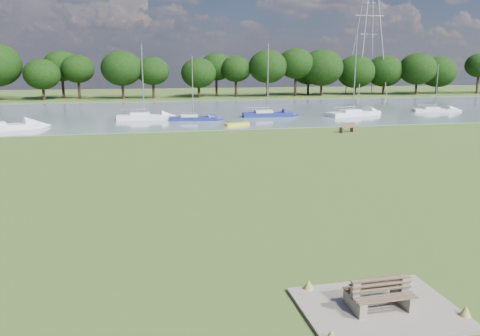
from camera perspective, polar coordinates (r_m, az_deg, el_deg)
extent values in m
plane|color=#5C6C2E|center=(26.13, 1.72, -2.04)|extent=(220.00, 220.00, 0.00)
cube|color=slate|center=(67.14, -7.07, 6.80)|extent=(220.00, 40.00, 0.10)
cube|color=#4C6626|center=(96.95, -8.77, 8.48)|extent=(220.00, 20.00, 0.40)
cube|color=gray|center=(13.84, 16.53, -16.12)|extent=(4.20, 3.20, 0.10)
cube|color=gray|center=(13.40, 13.81, -15.68)|extent=(0.22, 1.01, 0.42)
cube|color=gray|center=(13.23, 13.90, -14.21)|extent=(0.21, 0.17, 0.53)
cube|color=gray|center=(14.06, 19.24, -14.64)|extent=(0.22, 1.01, 0.42)
cube|color=gray|center=(13.89, 19.35, -13.22)|extent=(0.21, 0.17, 0.53)
cube|color=brown|center=(13.37, 17.34, -14.90)|extent=(1.73, 0.40, 0.04)
cube|color=brown|center=(13.43, 16.90, -13.38)|extent=(1.73, 0.14, 0.42)
cube|color=brown|center=(13.86, 16.00, -13.79)|extent=(1.73, 0.40, 0.04)
cube|color=brown|center=(13.55, 16.57, -13.12)|extent=(1.73, 0.14, 0.42)
cube|color=brown|center=(47.02, 12.24, 4.50)|extent=(0.22, 0.48, 0.49)
cube|color=brown|center=(47.95, 13.49, 4.59)|extent=(0.22, 0.48, 0.49)
cube|color=brown|center=(47.45, 12.89, 4.84)|extent=(1.67, 0.93, 0.05)
cube|color=brown|center=(47.26, 13.08, 5.12)|extent=(1.55, 0.53, 0.48)
cube|color=yellow|center=(51.27, -0.34, 5.37)|extent=(2.93, 1.66, 0.29)
cylinder|color=#A2A3A6|center=(103.61, 14.89, 15.58)|extent=(0.22, 0.22, 25.27)
cylinder|color=#A2A3A6|center=(105.61, 17.05, 15.38)|extent=(0.22, 0.22, 25.27)
cylinder|color=#A2A3A6|center=(107.47, 13.82, 15.51)|extent=(0.22, 0.22, 25.27)
cylinder|color=#A2A3A6|center=(109.40, 15.92, 15.33)|extent=(0.22, 0.22, 25.27)
cube|color=#A2A3A6|center=(106.79, 15.54, 17.48)|extent=(6.46, 0.14, 0.14)
cylinder|color=black|center=(95.67, -27.06, 8.31)|extent=(0.46, 0.46, 3.22)
cylinder|color=black|center=(94.16, -22.91, 8.72)|extent=(0.46, 0.46, 3.48)
ellipsoid|color=black|center=(94.05, -23.13, 11.31)|extent=(6.39, 6.39, 5.43)
cylinder|color=black|center=(93.16, -18.64, 9.10)|extent=(0.46, 0.46, 3.75)
ellipsoid|color=black|center=(93.05, -18.84, 11.91)|extent=(7.30, 7.30, 6.21)
cylinder|color=black|center=(92.70, -14.27, 9.11)|extent=(0.46, 0.46, 2.96)
ellipsoid|color=black|center=(92.58, -14.39, 11.34)|extent=(8.22, 8.22, 6.99)
cylinder|color=black|center=(92.75, -9.89, 9.39)|extent=(0.46, 0.46, 3.22)
ellipsoid|color=black|center=(92.63, -9.98, 11.82)|extent=(6.39, 6.39, 5.43)
cylinder|color=black|center=(93.32, -5.54, 9.61)|extent=(0.46, 0.46, 3.48)
ellipsoid|color=black|center=(93.20, -5.60, 12.23)|extent=(7.30, 7.30, 6.21)
cylinder|color=black|center=(94.41, -1.26, 9.78)|extent=(0.46, 0.46, 3.75)
ellipsoid|color=black|center=(94.30, -1.27, 12.56)|extent=(8.22, 8.22, 6.99)
cylinder|color=black|center=(96.02, 2.90, 9.58)|extent=(0.46, 0.46, 2.96)
ellipsoid|color=black|center=(95.90, 2.93, 11.73)|extent=(6.39, 6.39, 5.43)
cylinder|color=black|center=(98.08, 6.91, 9.64)|extent=(0.46, 0.46, 3.22)
ellipsoid|color=black|center=(97.97, 6.97, 11.94)|extent=(7.30, 7.30, 6.21)
cylinder|color=black|center=(100.59, 10.73, 9.66)|extent=(0.46, 0.46, 3.48)
ellipsoid|color=black|center=(100.48, 10.83, 12.08)|extent=(8.22, 8.22, 6.99)
cylinder|color=black|center=(103.51, 14.36, 9.64)|extent=(0.46, 0.46, 3.75)
ellipsoid|color=black|center=(103.41, 14.50, 12.17)|extent=(6.39, 6.39, 5.43)
cylinder|color=black|center=(106.83, 17.75, 9.30)|extent=(0.46, 0.46, 2.96)
ellipsoid|color=black|center=(106.73, 17.88, 11.24)|extent=(7.30, 7.30, 6.21)
cylinder|color=black|center=(110.48, 20.95, 9.23)|extent=(0.46, 0.46, 3.22)
ellipsoid|color=black|center=(110.38, 21.11, 11.27)|extent=(8.22, 8.22, 6.99)
cylinder|color=black|center=(114.44, 23.93, 9.14)|extent=(0.46, 0.46, 3.48)
ellipsoid|color=black|center=(114.35, 24.12, 11.26)|extent=(6.39, 6.39, 5.43)
cylinder|color=black|center=(118.68, 26.70, 9.03)|extent=(0.46, 0.46, 3.75)
ellipsoid|color=black|center=(118.59, 26.92, 11.23)|extent=(7.30, 7.30, 6.21)
cube|color=white|center=(71.78, 22.64, 6.59)|extent=(6.08, 2.98, 0.60)
cube|color=white|center=(71.58, 22.31, 6.89)|extent=(2.30, 1.74, 0.38)
cylinder|color=#A5A8AD|center=(71.57, 22.85, 9.14)|extent=(0.10, 0.10, 6.16)
cube|color=white|center=(63.01, 13.61, 6.57)|extent=(7.97, 4.25, 0.75)
cube|color=white|center=(62.56, 13.21, 6.96)|extent=(3.06, 2.38, 0.48)
cylinder|color=#A5A8AD|center=(62.72, 13.86, 11.28)|extent=(0.13, 0.13, 10.04)
cube|color=navy|center=(60.00, 3.37, 6.62)|extent=(6.38, 2.06, 0.76)
cube|color=white|center=(59.84, 2.90, 7.05)|extent=(2.27, 1.49, 0.49)
cylinder|color=#A5A8AD|center=(59.71, 3.42, 10.84)|extent=(0.13, 0.13, 8.51)
cube|color=white|center=(57.97, -11.58, 6.19)|extent=(6.57, 2.22, 0.79)
cube|color=white|center=(57.95, -12.11, 6.64)|extent=(2.35, 1.56, 0.51)
cylinder|color=#A5A8AD|center=(57.67, -11.77, 10.46)|extent=(0.13, 0.13, 8.30)
cube|color=navy|center=(56.19, -5.71, 6.11)|extent=(5.78, 2.31, 0.63)
cube|color=white|center=(56.16, -6.18, 6.49)|extent=(2.12, 1.49, 0.40)
cylinder|color=#A5A8AD|center=(55.90, -5.80, 9.83)|extent=(0.11, 0.11, 7.04)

